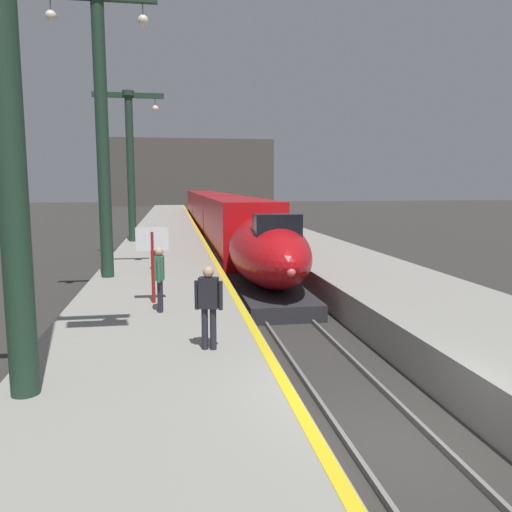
{
  "coord_description": "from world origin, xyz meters",
  "views": [
    {
      "loc": [
        -3.54,
        -7.44,
        4.32
      ],
      "look_at": [
        -0.62,
        10.52,
        1.8
      ],
      "focal_mm": 35.83,
      "sensor_mm": 36.0,
      "label": 1
    }
  ],
  "objects": [
    {
      "name": "rail_main_left",
      "position": [
        -0.75,
        27.5,
        0.06
      ],
      "size": [
        0.08,
        110.0,
        0.12
      ],
      "primitive_type": "cube",
      "color": "slate",
      "rests_on": "ground"
    },
    {
      "name": "station_column_mid",
      "position": [
        -5.9,
        11.31,
        6.91
      ],
      "size": [
        4.0,
        0.68,
        9.81
      ],
      "color": "#1E3828",
      "rests_on": "platform_left"
    },
    {
      "name": "highspeed_train_main",
      "position": [
        0.0,
        35.77,
        1.95
      ],
      "size": [
        2.92,
        57.9,
        3.6
      ],
      "color": "#B20F14",
      "rests_on": "ground"
    },
    {
      "name": "passenger_near_edge",
      "position": [
        -4.12,
        12.48,
        2.04
      ],
      "size": [
        0.57,
        0.27,
        1.69
      ],
      "color": "#23232D",
      "rests_on": "platform_left"
    },
    {
      "name": "passenger_mid_platform",
      "position": [
        -3.91,
        5.81,
        2.04
      ],
      "size": [
        0.24,
        0.57,
        1.69
      ],
      "color": "#23232D",
      "rests_on": "platform_left"
    },
    {
      "name": "ground_plane",
      "position": [
        0.0,
        0.0,
        0.0
      ],
      "size": [
        260.0,
        260.0,
        0.0
      ],
      "primitive_type": "plane",
      "color": "#33302D"
    },
    {
      "name": "platform_left_safety_stripe",
      "position": [
        -1.77,
        24.75,
        1.05
      ],
      "size": [
        0.2,
        107.8,
        0.01
      ],
      "primitive_type": "cube",
      "color": "yellow",
      "rests_on": "platform_left"
    },
    {
      "name": "rolling_suitcase",
      "position": [
        -4.16,
        11.9,
        1.35
      ],
      "size": [
        0.4,
        0.22,
        0.98
      ],
      "color": "brown",
      "rests_on": "platform_left"
    },
    {
      "name": "departure_info_board",
      "position": [
        -4.12,
        6.87,
        2.56
      ],
      "size": [
        0.9,
        0.1,
        2.12
      ],
      "color": "maroon",
      "rests_on": "platform_left"
    },
    {
      "name": "terminus_back_wall",
      "position": [
        0.0,
        102.0,
        7.0
      ],
      "size": [
        36.0,
        2.0,
        14.0
      ],
      "primitive_type": "cube",
      "color": "#4C4742",
      "rests_on": "ground"
    },
    {
      "name": "platform_right",
      "position": [
        4.05,
        24.75,
        0.53
      ],
      "size": [
        4.8,
        110.0,
        1.05
      ],
      "primitive_type": "cube",
      "color": "gray",
      "rests_on": "ground"
    },
    {
      "name": "station_column_far",
      "position": [
        -5.9,
        23.34,
        6.27
      ],
      "size": [
        4.0,
        0.68,
        8.6
      ],
      "color": "#1E3828",
      "rests_on": "platform_left"
    },
    {
      "name": "platform_left",
      "position": [
        -4.05,
        24.75,
        0.53
      ],
      "size": [
        4.8,
        110.0,
        1.05
      ],
      "primitive_type": "cube",
      "color": "gray",
      "rests_on": "ground"
    },
    {
      "name": "passenger_far_waiting",
      "position": [
        -2.87,
        2.5,
        2.04
      ],
      "size": [
        0.55,
        0.31,
        1.69
      ],
      "color": "#23232D",
      "rests_on": "platform_left"
    },
    {
      "name": "rail_main_right",
      "position": [
        0.75,
        27.5,
        0.06
      ],
      "size": [
        0.08,
        110.0,
        0.12
      ],
      "primitive_type": "cube",
      "color": "slate",
      "rests_on": "ground"
    }
  ]
}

